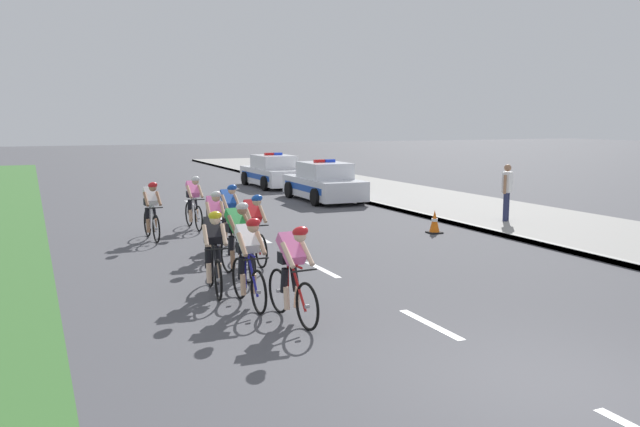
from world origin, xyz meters
The scene contains 17 objects.
ground_plane centered at (0.00, 0.00, 0.00)m, with size 160.00×160.00×0.00m, color #4C4C51.
sidewalk_slab centered at (8.41, 14.00, 0.06)m, with size 5.00×60.00×0.12m, color gray.
kerb_edge centered at (5.99, 14.00, 0.07)m, with size 0.16×60.00×0.13m, color #9E9E99.
lane_markings_centre centered at (0.00, 8.64, 0.00)m, with size 0.14×21.60×0.01m.
cyclist_lead centered at (-1.85, 3.62, 0.79)m, with size 0.44×1.72×1.56m.
cyclist_second centered at (-2.21, 4.69, 0.79)m, with size 0.42×1.72×1.56m.
cyclist_third centered at (-2.53, 5.71, 0.79)m, with size 0.45×1.72×1.56m.
cyclist_fourth centered at (-1.81, 6.66, 0.79)m, with size 0.45×1.72×1.56m.
cyclist_fifth centered at (-1.11, 7.79, 0.79)m, with size 0.42×1.72×1.56m.
cyclist_sixth centered at (-1.68, 8.83, 0.79)m, with size 0.44×1.72×1.56m.
cyclist_seventh centered at (-0.98, 10.10, 0.79)m, with size 0.43×1.72×1.56m.
cyclist_eighth centered at (-2.63, 11.52, 0.79)m, with size 0.43×1.72×1.56m.
cyclist_ninth centered at (-1.24, 12.79, 0.79)m, with size 0.43×1.72×1.56m.
police_car_nearest centered at (4.86, 17.29, 0.68)m, with size 2.06×4.43×1.59m.
police_car_second centered at (4.86, 23.00, 0.68)m, with size 2.05×4.43×1.59m.
traffic_cone_mid centered at (4.61, 9.38, 0.31)m, with size 0.36×0.36×0.64m.
spectator_closest centered at (7.37, 9.75, 1.08)m, with size 0.48×0.38×1.68m.
Camera 1 is at (-5.41, -5.35, 3.07)m, focal length 36.43 mm.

